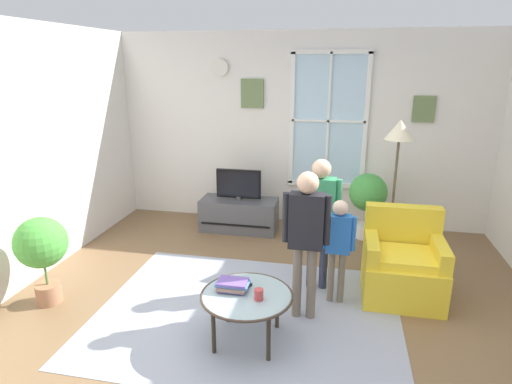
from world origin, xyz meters
TOP-DOWN VIEW (x-y plane):
  - ground_plane at (0.00, 0.00)m, footprint 5.81×6.17m
  - back_wall at (0.01, 2.84)m, footprint 5.21×0.17m
  - area_rug at (-0.19, 0.23)m, footprint 2.82×2.18m
  - tv_stand at (-0.76, 2.26)m, footprint 1.06×0.47m
  - television at (-0.76, 2.26)m, footprint 0.62×0.08m
  - armchair at (1.26, 0.89)m, footprint 0.76×0.74m
  - coffee_table at (-0.10, -0.16)m, footprint 0.78×0.78m
  - book_stack at (-0.24, -0.11)m, footprint 0.28×0.19m
  - cup at (0.01, -0.22)m, footprint 0.08×0.08m
  - remote_near_books at (-0.14, -0.06)m, footprint 0.10×0.14m
  - person_green_shirt at (0.42, 0.86)m, footprint 0.42×0.19m
  - person_black_shirt at (0.33, 0.29)m, footprint 0.42×0.19m
  - person_blue_shirt at (0.62, 0.61)m, footprint 0.32×0.14m
  - potted_plant_by_window at (0.97, 2.33)m, footprint 0.50×0.50m
  - potted_plant_corner at (-2.15, 0.04)m, footprint 0.49×0.49m
  - floor_lamp at (1.21, 1.66)m, footprint 0.32×0.32m

SIDE VIEW (x-z plane):
  - ground_plane at x=0.00m, z-range -0.02..0.00m
  - area_rug at x=-0.19m, z-range 0.00..0.01m
  - tv_stand at x=-0.76m, z-range 0.00..0.45m
  - armchair at x=1.26m, z-range -0.11..0.76m
  - coffee_table at x=-0.10m, z-range 0.19..0.63m
  - remote_near_books at x=-0.14m, z-range 0.44..0.46m
  - book_stack at x=-0.24m, z-range 0.44..0.52m
  - cup at x=0.01m, z-range 0.44..0.53m
  - potted_plant_corner at x=-2.15m, z-range 0.15..1.04m
  - potted_plant_by_window at x=0.97m, z-range 0.15..1.04m
  - person_blue_shirt at x=0.62m, z-range 0.13..1.19m
  - television at x=-0.76m, z-range 0.46..0.89m
  - person_green_shirt at x=0.42m, z-range 0.18..1.56m
  - person_black_shirt at x=0.33m, z-range 0.18..1.57m
  - back_wall at x=0.01m, z-range 0.01..2.71m
  - floor_lamp at x=1.21m, z-range 0.57..2.25m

